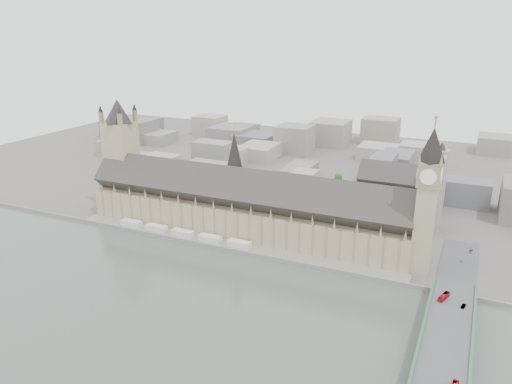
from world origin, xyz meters
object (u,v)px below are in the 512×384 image
at_px(westminster_bridge, 444,357).
at_px(palace_of_westminster, 243,207).
at_px(car_silver, 463,306).
at_px(westminster_abbey, 402,195).
at_px(victoria_tower, 121,150).
at_px(elizabeth_tower, 428,192).
at_px(car_approach, 471,251).
at_px(red_bus_north, 444,296).

bearing_deg(westminster_bridge, palace_of_westminster, 146.51).
bearing_deg(car_silver, westminster_abbey, 126.24).
xyz_separation_m(victoria_tower, westminster_abbey, (232.92, 69.00, -30.12)).
distance_m(elizabeth_tower, car_silver, 76.31).
distance_m(palace_of_westminster, car_silver, 180.02).
distance_m(car_silver, car_approach, 78.98).
xyz_separation_m(victoria_tower, westminster_bridge, (284.00, -113.50, -50.08)).
xyz_separation_m(westminster_abbey, car_approach, (57.52, -60.08, -14.01)).
bearing_deg(car_approach, car_silver, -84.20).
distance_m(westminster_abbey, red_bus_north, 142.51).
relative_size(westminster_bridge, red_bus_north, 29.30).
height_order(palace_of_westminster, car_silver, palace_of_westminster).
relative_size(palace_of_westminster, westminster_abbey, 3.90).
xyz_separation_m(red_bus_north, car_silver, (10.76, -4.92, -0.79)).
xyz_separation_m(victoria_tower, car_silver, (289.95, -70.06, -44.20)).
bearing_deg(car_silver, westminster_bridge, -83.85).
bearing_deg(westminster_abbey, westminster_bridge, -74.36).
bearing_deg(palace_of_westminster, victoria_tower, 177.04).
relative_size(palace_of_westminster, elizabeth_tower, 2.47).
height_order(palace_of_westminster, red_bus_north, palace_of_westminster).
bearing_deg(red_bus_north, westminster_abbey, 127.32).
bearing_deg(car_approach, westminster_bridge, -86.85).
distance_m(elizabeth_tower, victoria_tower, 260.64).
distance_m(westminster_abbey, car_silver, 150.95).
bearing_deg(palace_of_westminster, westminster_abbey, 34.17).
xyz_separation_m(elizabeth_tower, car_silver, (29.95, -52.06, -47.08)).
height_order(elizabeth_tower, victoria_tower, elizabeth_tower).
distance_m(westminster_abbey, car_approach, 84.35).
relative_size(westminster_bridge, car_silver, 70.51).
relative_size(westminster_abbey, car_silver, 14.75).
bearing_deg(car_silver, palace_of_westminster, 173.15).
bearing_deg(palace_of_westminster, red_bus_north, -20.52).
bearing_deg(elizabeth_tower, car_silver, -60.09).
distance_m(red_bus_north, car_approach, 74.91).
bearing_deg(elizabeth_tower, westminster_bridge, -75.89).
relative_size(elizabeth_tower, victoria_tower, 1.07).
height_order(palace_of_westminster, westminster_abbey, westminster_abbey).
bearing_deg(elizabeth_tower, red_bus_north, -67.85).
distance_m(victoria_tower, westminster_abbey, 244.79).
bearing_deg(red_bus_north, palace_of_westminster, 177.77).
xyz_separation_m(elizabeth_tower, westminster_bridge, (24.00, -95.50, -52.96)).
bearing_deg(car_approach, victoria_tower, -172.08).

